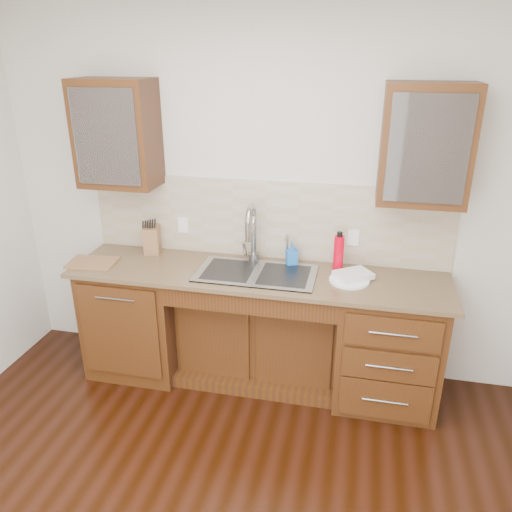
% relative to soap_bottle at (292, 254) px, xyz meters
% --- Properties ---
extents(wall_back, '(4.00, 0.10, 2.70)m').
position_rel_soap_bottle_xyz_m(wall_back, '(-0.22, 0.18, 0.35)').
color(wall_back, beige).
rests_on(wall_back, ground).
extents(base_cabinet_left, '(0.70, 0.62, 0.88)m').
position_rel_soap_bottle_xyz_m(base_cabinet_left, '(-1.17, -0.18, -0.56)').
color(base_cabinet_left, '#593014').
rests_on(base_cabinet_left, ground).
extents(base_cabinet_center, '(1.20, 0.44, 0.70)m').
position_rel_soap_bottle_xyz_m(base_cabinet_center, '(-0.22, -0.09, -0.65)').
color(base_cabinet_center, '#593014').
rests_on(base_cabinet_center, ground).
extents(base_cabinet_right, '(0.70, 0.62, 0.88)m').
position_rel_soap_bottle_xyz_m(base_cabinet_right, '(0.73, -0.18, -0.56)').
color(base_cabinet_right, '#593014').
rests_on(base_cabinet_right, ground).
extents(countertop, '(2.70, 0.65, 0.03)m').
position_rel_soap_bottle_xyz_m(countertop, '(-0.22, -0.20, -0.10)').
color(countertop, '#84705B').
rests_on(countertop, base_cabinet_left).
extents(backsplash, '(2.70, 0.02, 0.59)m').
position_rel_soap_bottle_xyz_m(backsplash, '(-0.22, 0.12, 0.21)').
color(backsplash, beige).
rests_on(backsplash, wall_back).
extents(sink, '(0.84, 0.46, 0.19)m').
position_rel_soap_bottle_xyz_m(sink, '(-0.22, -0.21, -0.17)').
color(sink, '#9E9EA5').
rests_on(sink, countertop).
extents(faucet, '(0.04, 0.04, 0.40)m').
position_rel_soap_bottle_xyz_m(faucet, '(-0.29, 0.02, 0.11)').
color(faucet, '#999993').
rests_on(faucet, countertop).
extents(filter_tap, '(0.02, 0.02, 0.24)m').
position_rel_soap_bottle_xyz_m(filter_tap, '(-0.04, 0.03, 0.03)').
color(filter_tap, '#999993').
rests_on(filter_tap, countertop).
extents(upper_cabinet_left, '(0.55, 0.34, 0.75)m').
position_rel_soap_bottle_xyz_m(upper_cabinet_left, '(-1.27, -0.04, 0.83)').
color(upper_cabinet_left, '#593014').
rests_on(upper_cabinet_left, wall_back).
extents(upper_cabinet_right, '(0.55, 0.34, 0.75)m').
position_rel_soap_bottle_xyz_m(upper_cabinet_right, '(0.83, -0.04, 0.83)').
color(upper_cabinet_right, '#593014').
rests_on(upper_cabinet_right, wall_back).
extents(outlet_left, '(0.08, 0.01, 0.12)m').
position_rel_soap_bottle_xyz_m(outlet_left, '(-0.87, 0.10, 0.12)').
color(outlet_left, white).
rests_on(outlet_left, backsplash).
extents(outlet_right, '(0.08, 0.01, 0.12)m').
position_rel_soap_bottle_xyz_m(outlet_right, '(0.43, 0.10, 0.12)').
color(outlet_right, white).
rests_on(outlet_right, backsplash).
extents(soap_bottle, '(0.10, 0.10, 0.17)m').
position_rel_soap_bottle_xyz_m(soap_bottle, '(0.00, 0.00, 0.00)').
color(soap_bottle, blue).
rests_on(soap_bottle, countertop).
extents(water_bottle, '(0.08, 0.08, 0.27)m').
position_rel_soap_bottle_xyz_m(water_bottle, '(0.34, -0.04, 0.05)').
color(water_bottle, red).
rests_on(water_bottle, countertop).
extents(plate, '(0.35, 0.35, 0.02)m').
position_rel_soap_bottle_xyz_m(plate, '(0.43, -0.20, -0.08)').
color(plate, white).
rests_on(plate, countertop).
extents(dish_towel, '(0.30, 0.28, 0.04)m').
position_rel_soap_bottle_xyz_m(dish_towel, '(0.45, -0.16, -0.05)').
color(dish_towel, silver).
rests_on(dish_towel, plate).
extents(knife_block, '(0.16, 0.21, 0.21)m').
position_rel_soap_bottle_xyz_m(knife_block, '(-1.10, 0.03, 0.02)').
color(knife_block, brown).
rests_on(knife_block, countertop).
extents(cutting_board, '(0.37, 0.28, 0.02)m').
position_rel_soap_bottle_xyz_m(cutting_board, '(-1.44, -0.29, -0.08)').
color(cutting_board, brown).
rests_on(cutting_board, countertop).
extents(cup_left_a, '(0.14, 0.14, 0.09)m').
position_rel_soap_bottle_xyz_m(cup_left_a, '(-1.41, -0.04, 0.77)').
color(cup_left_a, white).
rests_on(cup_left_a, upper_cabinet_left).
extents(cup_left_b, '(0.09, 0.09, 0.08)m').
position_rel_soap_bottle_xyz_m(cup_left_b, '(-1.17, -0.04, 0.77)').
color(cup_left_b, white).
rests_on(cup_left_b, upper_cabinet_left).
extents(cup_right_a, '(0.15, 0.15, 0.11)m').
position_rel_soap_bottle_xyz_m(cup_right_a, '(0.71, -0.04, 0.78)').
color(cup_right_a, silver).
rests_on(cup_right_a, upper_cabinet_right).
extents(cup_right_b, '(0.10, 0.10, 0.09)m').
position_rel_soap_bottle_xyz_m(cup_right_b, '(0.88, -0.04, 0.77)').
color(cup_right_b, white).
rests_on(cup_right_b, upper_cabinet_right).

